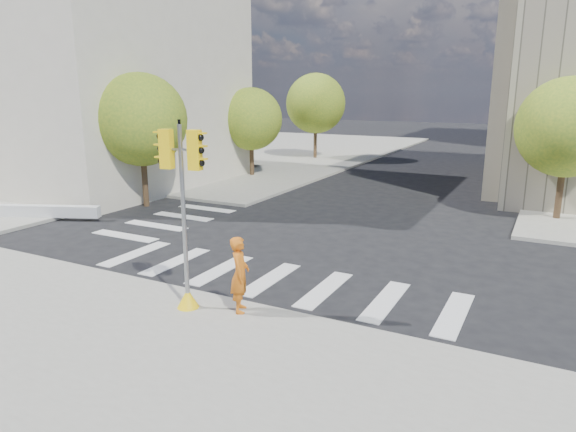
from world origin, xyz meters
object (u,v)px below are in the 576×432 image
(planter_wall, at_px, (33,211))
(lamp_far, at_px, (575,105))
(traffic_signal, at_px, (185,231))
(photographer, at_px, (240,274))

(planter_wall, bearing_deg, lamp_far, 30.13)
(lamp_far, xyz_separation_m, planter_wall, (-21.00, -28.40, -4.18))
(traffic_signal, height_order, photographer, traffic_signal)
(lamp_far, relative_size, planter_wall, 1.35)
(photographer, relative_size, planter_wall, 0.32)
(traffic_signal, bearing_deg, planter_wall, 150.05)
(lamp_far, bearing_deg, planter_wall, -126.48)
(lamp_far, height_order, photographer, lamp_far)
(traffic_signal, bearing_deg, photographer, 9.56)
(lamp_far, distance_m, planter_wall, 35.56)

